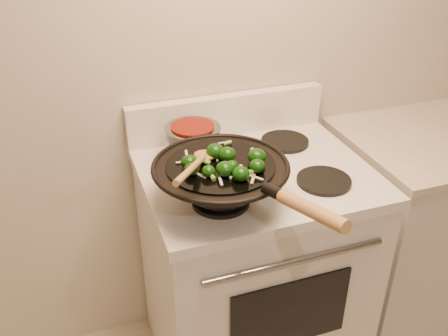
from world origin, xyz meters
name	(u,v)px	position (x,y,z in m)	size (l,w,h in m)	color
stove	(252,269)	(-0.20, 1.17, 0.47)	(0.78, 0.67, 1.08)	white
counter_unit	(428,224)	(0.66, 1.20, 0.46)	(0.84, 0.62, 0.91)	silver
wok	(222,181)	(-0.38, 1.01, 1.00)	(0.41, 0.67, 0.20)	black
stirfry	(226,162)	(-0.37, 0.99, 1.08)	(0.26, 0.26, 0.05)	#0C3307
wooden_spoon	(198,162)	(-0.45, 1.00, 1.09)	(0.21, 0.30, 0.10)	#A37740
saucepan	(193,141)	(-0.38, 1.32, 0.99)	(0.20, 0.31, 0.12)	gray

